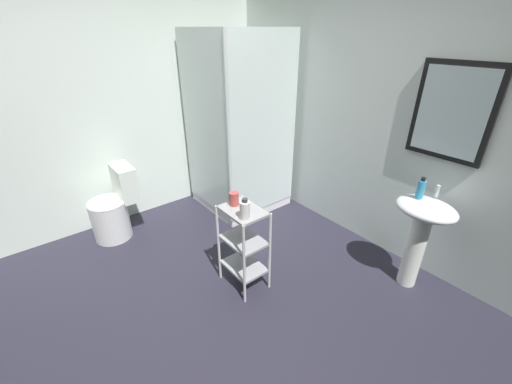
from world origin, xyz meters
The scene contains 11 objects.
ground_plane centered at (0.00, 0.00, -0.01)m, with size 4.20×4.20×0.02m, color #262532.
wall_back centered at (0.01, 1.85, 1.25)m, with size 4.20×0.14×2.50m.
wall_left centered at (-1.85, 0.00, 1.25)m, with size 0.10×4.20×2.50m, color white.
shower_stall centered at (-1.18, 1.17, 0.46)m, with size 0.92×0.92×2.00m.
pedestal_sink centered at (0.83, 1.52, 0.58)m, with size 0.46×0.37×0.81m.
sink_faucet centered at (0.83, 1.64, 0.86)m, with size 0.03×0.03×0.10m, color silver.
toilet centered at (-1.48, -0.21, 0.31)m, with size 0.37×0.49×0.76m.
storage_cart centered at (-0.06, 0.41, 0.44)m, with size 0.38×0.28×0.74m.
hand_soap_bottle centered at (0.76, 1.52, 0.89)m, with size 0.06×0.06×0.18m.
lotion_bottle_white centered at (0.06, 0.34, 0.81)m, with size 0.08×0.08×0.17m.
rinse_cup centered at (-0.16, 0.40, 0.79)m, with size 0.08×0.08×0.11m, color #B24742.
Camera 1 is at (1.65, -0.83, 1.99)m, focal length 22.21 mm.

